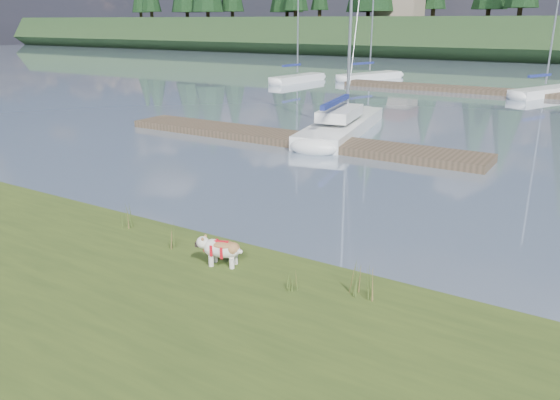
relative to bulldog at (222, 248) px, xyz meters
The scene contains 17 objects.
ground 32.65m from the bulldog, 92.43° to the left, with size 200.00×200.00×0.00m, color gray.
bank 3.70m from the bulldog, 112.24° to the right, with size 60.00×9.00×0.35m, color #3C4E1B.
bulldog is the anchor object (origin of this frame).
sailboat_main 15.92m from the bulldog, 106.65° to the left, with size 3.69×9.91×13.90m.
dock_near 12.81m from the bulldog, 114.88° to the left, with size 16.00×2.00×0.30m, color #4C3D2C.
dock_far 32.62m from the bulldog, 88.92° to the left, with size 26.00×2.20×0.30m, color #4C3D2C.
sailboat_bg_0 36.30m from the bulldog, 117.25° to the left, with size 2.03×6.77×9.82m.
sailboat_bg_1 39.17m from the bulldog, 108.19° to the left, with size 3.87×7.49×11.15m.
sailboat_bg_2 33.46m from the bulldog, 86.81° to the left, with size 4.13×7.06×10.76m.
weed_0 1.42m from the bulldog, behind, with size 0.17×0.14×0.61m.
weed_1 0.27m from the bulldog, 47.98° to the left, with size 0.17×0.14×0.46m.
weed_2 2.66m from the bulldog, ahead, with size 0.17×0.14×0.78m.
weed_3 3.07m from the bulldog, behind, with size 0.17×0.14×0.62m.
weed_4 1.67m from the bulldog, ahead, with size 0.17×0.14×0.44m.
weed_5 2.93m from the bulldog, ahead, with size 0.17×0.14×0.60m.
mud_lip 1.82m from the bulldog, 143.87° to the left, with size 60.00×0.50×0.14m, color #33281C.
house_0 76.57m from the bulldog, 107.85° to the left, with size 6.30×5.30×4.65m.
Camera 1 is at (7.36, -10.14, 4.81)m, focal length 35.00 mm.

